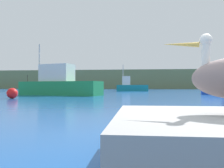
{
  "coord_description": "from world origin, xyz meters",
  "views": [
    {
      "loc": [
        -0.67,
        -3.06,
        0.85
      ],
      "look_at": [
        -3.29,
        20.98,
        1.08
      ],
      "focal_mm": 37.65,
      "sensor_mm": 36.0,
      "label": 1
    }
  ],
  "objects": [
    {
      "name": "hillside_backdrop",
      "position": [
        0.0,
        77.37,
        2.98
      ],
      "size": [
        140.0,
        17.49,
        5.97
      ],
      "primitive_type": "cube",
      "color": "#6B7A51",
      "rests_on": "ground"
    },
    {
      "name": "ground_plane",
      "position": [
        0.0,
        0.0,
        0.0
      ],
      "size": [
        260.0,
        260.0,
        0.0
      ],
      "primitive_type": "plane",
      "color": "#194C93"
    },
    {
      "name": "fishing_boat_green",
      "position": [
        -7.95,
        18.21,
        1.02
      ],
      "size": [
        8.22,
        4.17,
        4.95
      ],
      "rotation": [
        0.0,
        0.0,
        2.88
      ],
      "color": "#1E8C4C",
      "rests_on": "ground"
    },
    {
      "name": "fishing_boat_teal",
      "position": [
        -1.81,
        37.36,
        0.85
      ],
      "size": [
        5.38,
        1.58,
        4.55
      ],
      "rotation": [
        0.0,
        0.0,
        3.16
      ],
      "color": "teal",
      "rests_on": "ground"
    },
    {
      "name": "mooring_buoy",
      "position": [
        -9.23,
        12.2,
        0.37
      ],
      "size": [
        0.73,
        0.73,
        0.73
      ],
      "primitive_type": "sphere",
      "color": "red",
      "rests_on": "ground"
    }
  ]
}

